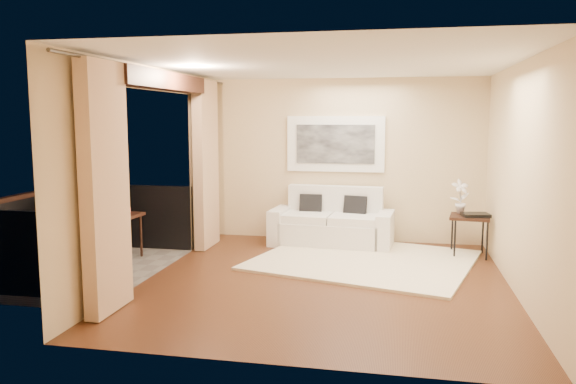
% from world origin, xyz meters
% --- Properties ---
extents(floor, '(5.00, 5.00, 0.00)m').
position_xyz_m(floor, '(0.00, 0.00, 0.00)').
color(floor, '#522C18').
rests_on(floor, ground).
extents(room_shell, '(5.00, 6.40, 5.00)m').
position_xyz_m(room_shell, '(-2.13, 0.00, 2.52)').
color(room_shell, white).
rests_on(room_shell, ground).
extents(balcony, '(1.81, 2.60, 1.17)m').
position_xyz_m(balcony, '(-3.31, 0.00, 0.18)').
color(balcony, '#605B56').
rests_on(balcony, ground).
extents(curtains, '(0.16, 4.80, 2.64)m').
position_xyz_m(curtains, '(-2.11, 0.00, 1.34)').
color(curtains, tan).
rests_on(curtains, ground).
extents(artwork, '(1.62, 0.07, 0.92)m').
position_xyz_m(artwork, '(-0.17, 2.46, 1.62)').
color(artwork, white).
rests_on(artwork, room_shell).
extents(rug, '(3.47, 3.20, 0.04)m').
position_xyz_m(rug, '(0.42, 1.10, 0.02)').
color(rug, '#FBEDCA').
rests_on(rug, floor).
extents(sofa, '(2.00, 0.97, 0.93)m').
position_xyz_m(sofa, '(-0.16, 2.09, 0.33)').
color(sofa, white).
rests_on(sofa, floor).
extents(side_table, '(0.63, 0.63, 0.61)m').
position_xyz_m(side_table, '(1.93, 1.73, 0.55)').
color(side_table, black).
rests_on(side_table, floor).
extents(tray, '(0.42, 0.34, 0.05)m').
position_xyz_m(tray, '(2.00, 1.65, 0.64)').
color(tray, black).
rests_on(tray, side_table).
extents(orchid, '(0.32, 0.27, 0.52)m').
position_xyz_m(orchid, '(1.80, 1.90, 0.87)').
color(orchid, white).
rests_on(orchid, side_table).
extents(bistro_table, '(0.60, 0.60, 0.67)m').
position_xyz_m(bistro_table, '(-3.09, 0.51, 0.59)').
color(bistro_table, black).
rests_on(bistro_table, balcony).
extents(balcony_chair_far, '(0.51, 0.52, 0.98)m').
position_xyz_m(balcony_chair_far, '(-3.70, -0.05, 0.57)').
color(balcony_chair_far, black).
rests_on(balcony_chair_far, balcony).
extents(balcony_chair_near, '(0.48, 0.48, 0.96)m').
position_xyz_m(balcony_chair_near, '(-3.19, -0.73, 0.56)').
color(balcony_chair_near, black).
rests_on(balcony_chair_near, balcony).
extents(ice_bucket, '(0.18, 0.18, 0.20)m').
position_xyz_m(ice_bucket, '(-3.23, 0.56, 0.77)').
color(ice_bucket, silver).
rests_on(ice_bucket, bistro_table).
extents(candle, '(0.06, 0.06, 0.07)m').
position_xyz_m(candle, '(-3.00, 0.67, 0.71)').
color(candle, red).
rests_on(candle, bistro_table).
extents(vase, '(0.04, 0.04, 0.18)m').
position_xyz_m(vase, '(-3.07, 0.29, 0.76)').
color(vase, silver).
rests_on(vase, bistro_table).
extents(glass_a, '(0.06, 0.06, 0.12)m').
position_xyz_m(glass_a, '(-2.99, 0.42, 0.73)').
color(glass_a, silver).
rests_on(glass_a, bistro_table).
extents(glass_b, '(0.06, 0.06, 0.12)m').
position_xyz_m(glass_b, '(-2.96, 0.53, 0.73)').
color(glass_b, white).
rests_on(glass_b, bistro_table).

